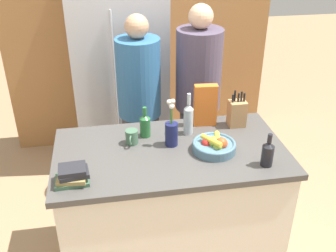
% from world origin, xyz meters
% --- Properties ---
extents(kitchen_island, '(1.49, 0.81, 0.93)m').
position_xyz_m(kitchen_island, '(0.00, 0.00, 0.47)').
color(kitchen_island, silver).
rests_on(kitchen_island, ground_plane).
extents(back_wall_wood, '(2.69, 0.12, 2.60)m').
position_xyz_m(back_wall_wood, '(0.00, 1.82, 1.30)').
color(back_wall_wood, '#9E6B3D').
rests_on(back_wall_wood, ground_plane).
extents(refrigerator, '(0.86, 0.62, 1.91)m').
position_xyz_m(refrigerator, '(-0.23, 1.46, 0.96)').
color(refrigerator, '#B7B7BC').
rests_on(refrigerator, ground_plane).
extents(fruit_bowl, '(0.28, 0.28, 0.11)m').
position_xyz_m(fruit_bowl, '(0.27, -0.06, 0.97)').
color(fruit_bowl, slate).
rests_on(fruit_bowl, kitchen_island).
extents(knife_block, '(0.12, 0.10, 0.27)m').
position_xyz_m(knife_block, '(0.52, 0.25, 1.03)').
color(knife_block, '#A87A4C').
rests_on(knife_block, kitchen_island).
extents(flower_vase, '(0.08, 0.08, 0.33)m').
position_xyz_m(flower_vase, '(0.02, 0.06, 1.03)').
color(flower_vase, '#191E4C').
rests_on(flower_vase, kitchen_island).
extents(cereal_box, '(0.17, 0.07, 0.30)m').
position_xyz_m(cereal_box, '(0.30, 0.30, 1.08)').
color(cereal_box, orange).
rests_on(cereal_box, kitchen_island).
extents(coffee_mug, '(0.08, 0.12, 0.10)m').
position_xyz_m(coffee_mug, '(-0.24, 0.12, 0.98)').
color(coffee_mug, '#42664C').
rests_on(coffee_mug, kitchen_island).
extents(book_stack, '(0.20, 0.16, 0.10)m').
position_xyz_m(book_stack, '(-0.60, -0.24, 0.97)').
color(book_stack, '#3D6047').
rests_on(book_stack, kitchen_island).
extents(bottle_oil, '(0.07, 0.07, 0.30)m').
position_xyz_m(bottle_oil, '(0.16, 0.19, 1.05)').
color(bottle_oil, '#B2BCC1').
rests_on(bottle_oil, kitchen_island).
extents(bottle_vinegar, '(0.07, 0.07, 0.22)m').
position_xyz_m(bottle_vinegar, '(-0.14, 0.21, 1.01)').
color(bottle_vinegar, '#286633').
rests_on(bottle_vinegar, kitchen_island).
extents(bottle_wine, '(0.07, 0.07, 0.21)m').
position_xyz_m(bottle_wine, '(0.54, -0.26, 1.01)').
color(bottle_wine, black).
rests_on(bottle_wine, kitchen_island).
extents(person_at_sink, '(0.36, 0.36, 1.60)m').
position_xyz_m(person_at_sink, '(-0.11, 0.85, 0.90)').
color(person_at_sink, '#383842').
rests_on(person_at_sink, ground_plane).
extents(person_in_blue, '(0.37, 0.37, 1.66)m').
position_xyz_m(person_in_blue, '(0.38, 0.84, 0.93)').
color(person_in_blue, '#383842').
rests_on(person_in_blue, ground_plane).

